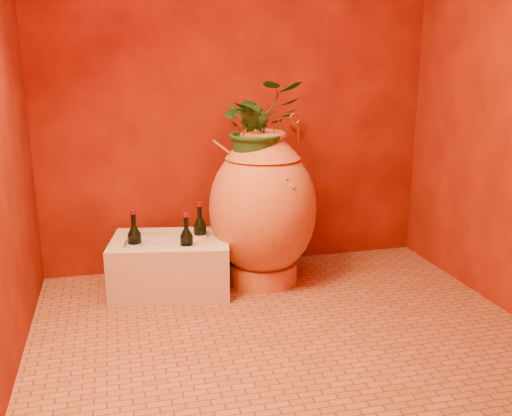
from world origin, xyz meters
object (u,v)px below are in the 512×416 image
object	(u,v)px
wine_bottle_c	(187,247)
amphora	(263,208)
stone_basin	(171,265)
wine_bottle_a	(135,246)
wine_bottle_b	(200,236)
wall_tap	(295,126)

from	to	relation	value
wine_bottle_c	amphora	bearing A→B (deg)	12.29
stone_basin	wine_bottle_a	xyz separation A→B (m)	(-0.20, -0.01, 0.14)
amphora	stone_basin	distance (m)	0.64
stone_basin	wine_bottle_c	size ratio (longest dim) A/B	2.36
stone_basin	wine_bottle_c	distance (m)	0.19
amphora	wine_bottle_c	xyz separation A→B (m)	(-0.48, -0.10, -0.17)
wine_bottle_b	wall_tap	world-z (taller)	wall_tap
stone_basin	amphora	bearing A→B (deg)	0.63
stone_basin	wine_bottle_b	xyz separation A→B (m)	(0.19, 0.07, 0.14)
stone_basin	wine_bottle_b	distance (m)	0.25
stone_basin	wine_bottle_b	size ratio (longest dim) A/B	2.28
stone_basin	wine_bottle_a	bearing A→B (deg)	-177.91
amphora	wine_bottle_a	xyz separation A→B (m)	(-0.76, -0.01, -0.17)
wine_bottle_a	wall_tap	distance (m)	1.25
wine_bottle_a	stone_basin	bearing A→B (deg)	2.09
amphora	wine_bottle_b	world-z (taller)	amphora
stone_basin	wine_bottle_a	world-z (taller)	wine_bottle_a
wine_bottle_b	wine_bottle_c	distance (m)	0.20
wall_tap	wine_bottle_c	bearing A→B (deg)	-154.24
amphora	wine_bottle_c	size ratio (longest dim) A/B	2.90
wine_bottle_b	stone_basin	bearing A→B (deg)	-159.37
stone_basin	wine_bottle_a	distance (m)	0.25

